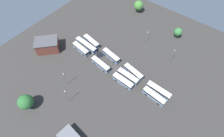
{
  "coord_description": "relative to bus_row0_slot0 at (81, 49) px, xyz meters",
  "views": [
    {
      "loc": [
        28.13,
        -39.75,
        70.31
      ],
      "look_at": [
        -1.72,
        -1.63,
        1.47
      ],
      "focal_mm": 27.14,
      "sensor_mm": 36.0,
      "label": 1
    }
  ],
  "objects": [
    {
      "name": "bus_row2_slot0",
      "position": [
        29.77,
        -2.43,
        -0.0
      ],
      "size": [
        10.78,
        2.84,
        3.39
      ],
      "color": "silver",
      "rests_on": "ground_plane"
    },
    {
      "name": "lamp_post_mid_lot",
      "position": [
        24.03,
        27.4,
        2.44
      ],
      "size": [
        0.56,
        0.28,
        7.64
      ],
      "color": "slate",
      "rests_on": "ground_plane"
    },
    {
      "name": "ground_plane",
      "position": [
        22.8,
        1.95,
        -1.79
      ],
      "size": [
        122.79,
        122.79,
        0.0
      ],
      "primitive_type": "plane",
      "color": "#383533"
    },
    {
      "name": "bus_row3_slot1",
      "position": [
        45.19,
        -0.1,
        0.0
      ],
      "size": [
        11.08,
        3.39,
        3.39
      ],
      "color": "silver",
      "rests_on": "ground_plane"
    },
    {
      "name": "bus_row0_slot2",
      "position": [
        0.85,
        7.51,
        0.0
      ],
      "size": [
        11.49,
        4.27,
        3.39
      ],
      "color": "silver",
      "rests_on": "ground_plane"
    },
    {
      "name": "bus_row1_slot2",
      "position": [
        15.81,
        6.27,
        -0.0
      ],
      "size": [
        11.12,
        4.08,
        3.39
      ],
      "color": "silver",
      "rests_on": "ground_plane"
    },
    {
      "name": "bus_row2_slot1",
      "position": [
        30.15,
        1.2,
        0.0
      ],
      "size": [
        11.27,
        2.84,
        3.39
      ],
      "color": "silver",
      "rests_on": "ground_plane"
    },
    {
      "name": "bus_row0_slot1",
      "position": [
        0.3,
        3.76,
        0.0
      ],
      "size": [
        14.27,
        3.43,
        3.39
      ],
      "color": "silver",
      "rests_on": "ground_plane"
    },
    {
      "name": "puddle_between_rows",
      "position": [
        25.27,
        7.21,
        -1.79
      ],
      "size": [
        1.58,
        1.58,
        0.01
      ],
      "primitive_type": "cylinder",
      "color": "black",
      "rests_on": "ground_plane"
    },
    {
      "name": "bus_row3_slot2",
      "position": [
        45.44,
        3.61,
        0.0
      ],
      "size": [
        11.68,
        2.85,
        3.39
      ],
      "color": "silver",
      "rests_on": "ground_plane"
    },
    {
      "name": "depot_building",
      "position": [
        -14.88,
        -9.97,
        1.54
      ],
      "size": [
        14.53,
        14.68,
        6.63
      ],
      "color": "brown",
      "rests_on": "ground_plane"
    },
    {
      "name": "tree_northwest",
      "position": [
        36.11,
        41.43,
        2.7
      ],
      "size": [
        4.59,
        4.59,
        6.81
      ],
      "color": "brown",
      "rests_on": "ground_plane"
    },
    {
      "name": "lamp_post_near_entrance",
      "position": [
        16.38,
        -24.65,
        3.3
      ],
      "size": [
        0.56,
        0.28,
        9.35
      ],
      "color": "slate",
      "rests_on": "ground_plane"
    },
    {
      "name": "lamp_post_far_corner",
      "position": [
        41.42,
        23.57,
        2.88
      ],
      "size": [
        0.56,
        0.28,
        8.51
      ],
      "color": "slate",
      "rests_on": "ground_plane"
    },
    {
      "name": "bus_row1_slot0",
      "position": [
        15.11,
        -1.35,
        0.0
      ],
      "size": [
        11.51,
        3.65,
        3.39
      ],
      "color": "silver",
      "rests_on": "ground_plane"
    },
    {
      "name": "bus_row0_slot0",
      "position": [
        0.0,
        0.0,
        0.0
      ],
      "size": [
        11.1,
        3.77,
        3.39
      ],
      "color": "silver",
      "rests_on": "ground_plane"
    },
    {
      "name": "tree_east_edge",
      "position": [
        5.54,
        47.86,
        3.19
      ],
      "size": [
        5.97,
        5.97,
        7.98
      ],
      "color": "brown",
      "rests_on": "ground_plane"
    },
    {
      "name": "tree_south_edge",
      "position": [
        4.78,
        -37.12,
        3.14
      ],
      "size": [
        6.3,
        6.3,
        8.1
      ],
      "color": "brown",
      "rests_on": "ground_plane"
    },
    {
      "name": "bus_row2_slot2",
      "position": [
        30.71,
        4.89,
        -0.0
      ],
      "size": [
        11.1,
        4.22,
        3.39
      ],
      "color": "silver",
      "rests_on": "ground_plane"
    },
    {
      "name": "puddle_front_lane",
      "position": [
        9.81,
        4.35,
        -1.79
      ],
      "size": [
        4.0,
        4.0,
        0.01
      ],
      "primitive_type": "cylinder",
      "color": "black",
      "rests_on": "ground_plane"
    },
    {
      "name": "lamp_post_by_building",
      "position": [
        9.41,
        -19.19,
        3.08
      ],
      "size": [
        0.56,
        0.28,
        8.91
      ],
      "color": "slate",
      "rests_on": "ground_plane"
    },
    {
      "name": "maintenance_shelter",
      "position": [
        28.67,
        -35.61,
        1.81
      ],
      "size": [
        8.61,
        6.71,
        3.81
      ],
      "color": "slate",
      "rests_on": "ground_plane"
    }
  ]
}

